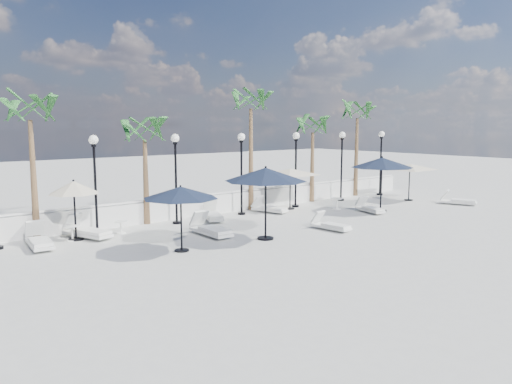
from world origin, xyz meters
TOP-DOWN VIEW (x-y plane):
  - ground at (0.00, 0.00)m, footprint 100.00×100.00m
  - balustrade at (0.00, 7.50)m, footprint 26.00×0.30m
  - lamppost_1 at (-7.00, 6.50)m, footprint 0.36×0.36m
  - lamppost_2 at (-3.50, 6.50)m, footprint 0.36×0.36m
  - lamppost_3 at (0.00, 6.50)m, footprint 0.36×0.36m
  - lamppost_4 at (3.50, 6.50)m, footprint 0.36×0.36m
  - lamppost_5 at (7.00, 6.50)m, footprint 0.36×0.36m
  - lamppost_6 at (10.50, 6.50)m, footprint 0.36×0.36m
  - palm_0 at (-9.00, 7.30)m, footprint 2.60×2.60m
  - palm_1 at (-4.50, 7.30)m, footprint 2.60×2.60m
  - palm_2 at (1.20, 7.30)m, footprint 2.60×2.60m
  - palm_3 at (5.50, 7.30)m, footprint 2.60×2.60m
  - palm_4 at (9.20, 7.30)m, footprint 2.60×2.60m
  - lounger_0 at (-9.34, 5.79)m, footprint 0.88×2.09m
  - lounger_1 at (-7.50, 6.22)m, footprint 1.35×2.21m
  - lounger_2 at (-3.69, 3.61)m, footprint 0.73×2.13m
  - lounger_3 at (-1.83, 6.22)m, footprint 1.39×2.09m
  - lounger_4 at (0.67, 1.44)m, footprint 0.72×1.76m
  - lounger_5 at (1.36, 6.07)m, footprint 1.08×1.91m
  - lounger_6 at (10.75, 1.59)m, footprint 1.21×1.89m
  - lounger_7 at (5.14, 3.00)m, footprint 0.94×1.79m
  - side_table_0 at (-8.06, 6.20)m, footprint 0.59×0.59m
  - side_table_1 at (-6.17, 6.20)m, footprint 0.50×0.50m
  - side_table_2 at (4.66, 4.70)m, footprint 0.57×0.57m
  - parasol_navy_left at (-5.74, 2.29)m, footprint 2.55×2.55m
  - parasol_navy_mid at (-2.40, 1.88)m, footprint 3.05×3.05m
  - parasol_navy_right at (5.87, 2.93)m, footprint 3.02×3.02m
  - parasol_cream_sq_a at (2.84, 6.20)m, footprint 4.48×4.48m
  - parasol_cream_sq_b at (9.98, 4.12)m, footprint 4.43×4.43m
  - parasol_cream_small at (-7.93, 6.20)m, footprint 1.83×1.83m

SIDE VIEW (x-z plane):
  - ground at x=0.00m, z-range 0.00..0.00m
  - lounger_7 at x=5.14m, z-range -0.11..0.53m
  - lounger_4 at x=0.67m, z-range -0.11..0.54m
  - lounger_6 at x=10.75m, z-range -0.11..0.56m
  - lounger_5 at x=1.36m, z-range -0.11..0.57m
  - lounger_3 at x=-1.83m, z-range -0.12..0.63m
  - lounger_0 at x=-9.34m, z-range -0.13..0.64m
  - lounger_1 at x=-7.50m, z-range -0.13..0.66m
  - lounger_2 at x=-3.69m, z-range -0.13..0.66m
  - side_table_1 at x=-6.17m, z-range 0.05..0.54m
  - side_table_2 at x=4.66m, z-range 0.06..0.62m
  - side_table_0 at x=-8.06m, z-range 0.06..0.64m
  - balustrade at x=0.00m, z-range -0.04..0.97m
  - parasol_cream_small at x=-7.93m, z-range 0.80..3.05m
  - parasol_navy_left at x=-5.74m, z-range 0.86..3.11m
  - parasol_cream_sq_a at x=2.84m, z-range 0.94..3.14m
  - parasol_cream_sq_b at x=9.98m, z-range 0.94..3.16m
  - parasol_navy_right at x=5.87m, z-range 1.03..3.74m
  - parasol_navy_mid at x=-2.40m, z-range 1.04..3.77m
  - lamppost_1 at x=-7.00m, z-range 0.57..4.41m
  - lamppost_2 at x=-3.50m, z-range 0.57..4.41m
  - lamppost_3 at x=0.00m, z-range 0.57..4.41m
  - lamppost_4 at x=3.50m, z-range 0.57..4.41m
  - lamppost_5 at x=7.00m, z-range 0.57..4.41m
  - lamppost_6 at x=10.50m, z-range 0.57..4.41m
  - palm_1 at x=-4.50m, z-range 1.40..6.10m
  - palm_3 at x=5.50m, z-range 1.50..6.40m
  - palm_0 at x=-9.00m, z-range 1.78..7.28m
  - palm_4 at x=9.20m, z-range 1.88..7.58m
  - palm_2 at x=1.20m, z-range 2.07..8.17m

